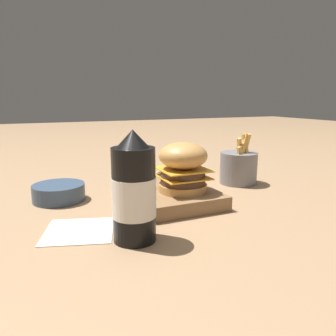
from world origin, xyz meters
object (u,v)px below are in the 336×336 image
object	(u,v)px
fries_basket	(239,167)
side_bowl	(59,192)
ketchup_bottle	(134,192)
burger	(183,167)
spoon	(151,176)
serving_board	(168,193)

from	to	relation	value
fries_basket	side_bowl	bearing A→B (deg)	-94.62
ketchup_bottle	side_bowl	size ratio (longest dim) A/B	1.57
burger	ketchup_bottle	xyz separation A→B (m)	(0.15, -0.17, -0.00)
spoon	side_bowl	bearing A→B (deg)	-22.45
side_bowl	spoon	xyz separation A→B (m)	(-0.13, 0.30, -0.02)
ketchup_bottle	spoon	distance (m)	0.49
ketchup_bottle	fries_basket	size ratio (longest dim) A/B	1.33
fries_basket	side_bowl	distance (m)	0.53
serving_board	side_bowl	bearing A→B (deg)	-112.75
ketchup_bottle	burger	bearing A→B (deg)	130.55
side_bowl	spoon	bearing A→B (deg)	112.82
side_bowl	serving_board	bearing A→B (deg)	67.25
ketchup_bottle	side_bowl	xyz separation A→B (m)	(-0.31, -0.10, -0.07)
fries_basket	side_bowl	size ratio (longest dim) A/B	1.18
serving_board	spoon	distance (m)	0.24
fries_basket	spoon	size ratio (longest dim) A/B	1.37
ketchup_bottle	serving_board	bearing A→B (deg)	141.99
spoon	burger	bearing A→B (deg)	39.45
serving_board	fries_basket	distance (m)	0.28
serving_board	burger	bearing A→B (deg)	18.96
fries_basket	spoon	world-z (taller)	fries_basket
burger	ketchup_bottle	size ratio (longest dim) A/B	0.59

